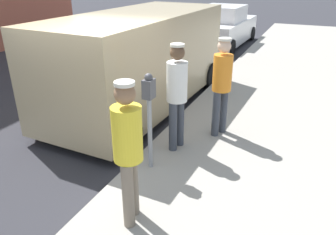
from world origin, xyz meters
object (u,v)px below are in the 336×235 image
at_px(pedestrian_in_white, 177,91).
at_px(parked_van, 140,59).
at_px(parking_meter_near, 149,106).
at_px(pedestrian_in_orange, 222,81).
at_px(parked_sedan_ahead, 223,28).
at_px(pedestrian_in_yellow, 128,146).

relative_size(pedestrian_in_white, parked_van, 0.34).
height_order(parking_meter_near, pedestrian_in_orange, pedestrian_in_orange).
xyz_separation_m(parking_meter_near, pedestrian_in_white, (0.13, 0.74, 0.01)).
bearing_deg(pedestrian_in_orange, parked_van, 157.20).
bearing_deg(parked_sedan_ahead, pedestrian_in_yellow, -79.83).
bearing_deg(pedestrian_in_yellow, parked_sedan_ahead, 100.17).
xyz_separation_m(pedestrian_in_orange, pedestrian_in_yellow, (-0.32, -2.72, -0.00)).
distance_m(parked_van, parked_sedan_ahead, 7.56).
bearing_deg(parked_van, parked_sedan_ahead, 91.31).
bearing_deg(pedestrian_in_orange, parked_sedan_ahead, 105.35).
bearing_deg(pedestrian_in_orange, pedestrian_in_yellow, -96.65).
xyz_separation_m(parking_meter_near, parked_sedan_ahead, (-1.67, 10.01, -0.43)).
height_order(pedestrian_in_yellow, pedestrian_in_white, pedestrian_in_white).
height_order(pedestrian_in_white, parked_van, parked_van).
height_order(pedestrian_in_orange, parked_sedan_ahead, pedestrian_in_orange).
height_order(parking_meter_near, pedestrian_in_white, pedestrian_in_white).
relative_size(parking_meter_near, parked_van, 0.29).
relative_size(parking_meter_near, parked_sedan_ahead, 0.34).
relative_size(parking_meter_near, pedestrian_in_yellow, 0.85).
xyz_separation_m(pedestrian_in_orange, parked_van, (-2.15, 0.90, -0.03)).
height_order(pedestrian_in_yellow, parked_van, parked_van).
distance_m(pedestrian_in_orange, pedestrian_in_yellow, 2.73).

